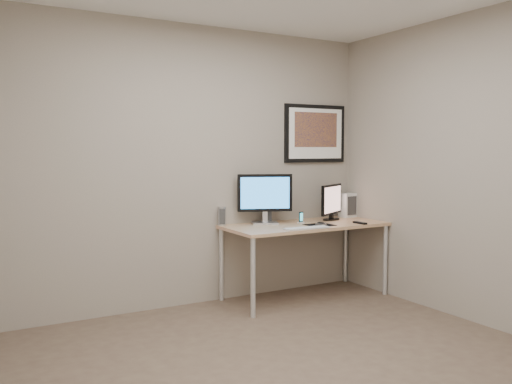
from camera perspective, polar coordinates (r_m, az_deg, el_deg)
floor at (r=3.87m, az=4.37°, el=-17.60°), size 3.60×3.60×0.00m
room at (r=3.97m, az=0.85°, el=7.23°), size 3.60×3.60×3.60m
desk at (r=5.32m, az=5.20°, el=-4.06°), size 1.60×0.70×0.73m
framed_art at (r=5.74m, az=6.24°, el=6.14°), size 0.75×0.04×0.60m
monitor_large at (r=5.25m, az=0.95°, el=-0.47°), size 0.51×0.25×0.49m
monitor_tv at (r=5.60m, az=7.95°, el=-0.95°), size 0.42×0.26×0.37m
speaker_left at (r=5.18m, az=-3.61°, el=-2.56°), size 0.09×0.09×0.18m
speaker_right at (r=5.38m, az=1.23°, el=-2.19°), size 0.10×0.10×0.20m
phone_dock at (r=5.34m, az=4.76°, el=-2.69°), size 0.07×0.07×0.12m
keyboard at (r=4.98m, az=5.37°, el=-3.79°), size 0.45×0.14×0.02m
mousepad at (r=5.24m, az=6.71°, el=-3.46°), size 0.26×0.23×0.00m
mouse at (r=5.21m, az=6.85°, el=-3.31°), size 0.07×0.10×0.03m
remote at (r=5.40m, az=10.88°, el=-3.19°), size 0.05×0.17×0.02m
fan_unit at (r=5.90m, az=9.62°, el=-1.38°), size 0.18×0.14×0.26m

